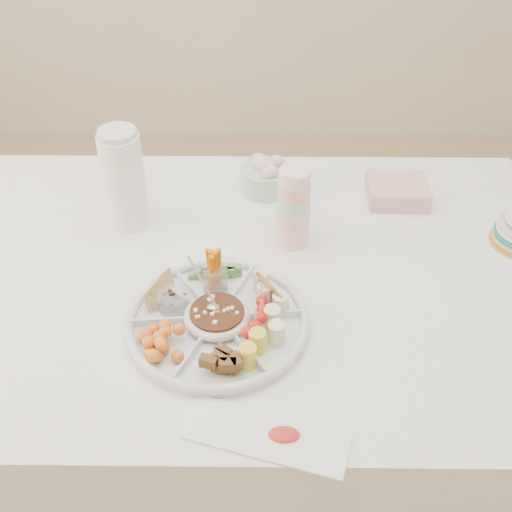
{
  "coord_description": "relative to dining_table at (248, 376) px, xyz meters",
  "views": [
    {
      "loc": [
        0.03,
        -1.12,
        1.74
      ],
      "look_at": [
        0.02,
        -0.08,
        0.87
      ],
      "focal_mm": 45.0,
      "sensor_mm": 36.0,
      "label": 1
    }
  ],
  "objects": [
    {
      "name": "thermos",
      "position": [
        -0.3,
        0.19,
        0.51
      ],
      "size": [
        0.13,
        0.13,
        0.27
      ],
      "primitive_type": "cylinder",
      "rotation": [
        0.0,
        0.0,
        0.35
      ],
      "color": "white",
      "rests_on": "dining_table"
    },
    {
      "name": "pita_raisins",
      "position": [
        -0.18,
        -0.12,
        0.42
      ],
      "size": [
        0.11,
        0.11,
        0.05
      ],
      "primitive_type": null,
      "rotation": [
        0.0,
        0.0,
        0.09
      ],
      "color": "tan",
      "rests_on": "party_tray"
    },
    {
      "name": "granola_chunks",
      "position": [
        -0.05,
        -0.31,
        0.42
      ],
      "size": [
        0.1,
        0.1,
        0.04
      ],
      "primitive_type": null,
      "rotation": [
        0.0,
        0.0,
        0.09
      ],
      "color": "brown",
      "rests_on": "party_tray"
    },
    {
      "name": "placemat",
      "position": [
        0.05,
        -0.45,
        0.38
      ],
      "size": [
        0.31,
        0.18,
        0.01
      ],
      "primitive_type": "cube",
      "rotation": [
        0.0,
        0.0,
        -0.29
      ],
      "color": "white",
      "rests_on": "dining_table"
    },
    {
      "name": "tortillas",
      "position": [
        0.05,
        -0.1,
        0.42
      ],
      "size": [
        0.11,
        0.11,
        0.06
      ],
      "primitive_type": null,
      "rotation": [
        0.0,
        0.0,
        0.09
      ],
      "color": "#A17B47",
      "rests_on": "party_tray"
    },
    {
      "name": "dining_table",
      "position": [
        0.0,
        0.0,
        0.0
      ],
      "size": [
        1.52,
        1.02,
        0.76
      ],
      "primitive_type": "cube",
      "color": "white",
      "rests_on": "floor"
    },
    {
      "name": "banana_tomato",
      "position": [
        0.06,
        -0.23,
        0.44
      ],
      "size": [
        0.12,
        0.12,
        0.09
      ],
      "primitive_type": null,
      "rotation": [
        0.0,
        0.0,
        0.09
      ],
      "color": "#F9EB5F",
      "rests_on": "party_tray"
    },
    {
      "name": "party_tray",
      "position": [
        -0.06,
        -0.18,
        0.4
      ],
      "size": [
        0.41,
        0.41,
        0.04
      ],
      "primitive_type": "cylinder",
      "rotation": [
        0.0,
        0.0,
        0.09
      ],
      "color": "silver",
      "rests_on": "dining_table"
    },
    {
      "name": "floor",
      "position": [
        0.0,
        0.0,
        -0.38
      ],
      "size": [
        4.0,
        4.0,
        0.0
      ],
      "primitive_type": "plane",
      "color": "tan",
      "rests_on": "ground"
    },
    {
      "name": "napkin_stack",
      "position": [
        0.39,
        0.3,
        0.4
      ],
      "size": [
        0.16,
        0.14,
        0.05
      ],
      "primitive_type": "cube",
      "rotation": [
        0.0,
        0.0,
        -0.01
      ],
      "color": "#DB9E9D",
      "rests_on": "dining_table"
    },
    {
      "name": "flower_bowl",
      "position": [
        0.04,
        0.34,
        0.43
      ],
      "size": [
        0.17,
        0.17,
        0.1
      ],
      "primitive_type": "cylinder",
      "rotation": [
        0.0,
        0.0,
        -0.34
      ],
      "color": "#9EB2A4",
      "rests_on": "dining_table"
    },
    {
      "name": "carrot_cucumber",
      "position": [
        -0.07,
        -0.05,
        0.44
      ],
      "size": [
        0.12,
        0.12,
        0.1
      ],
      "primitive_type": null,
      "rotation": [
        0.0,
        0.0,
        0.09
      ],
      "color": "#D16400",
      "rests_on": "party_tray"
    },
    {
      "name": "bean_dip",
      "position": [
        -0.06,
        -0.18,
        0.41
      ],
      "size": [
        0.12,
        0.12,
        0.04
      ],
      "primitive_type": "cylinder",
      "rotation": [
        0.0,
        0.0,
        0.09
      ],
      "color": "#3E2316",
      "rests_on": "party_tray"
    },
    {
      "name": "cup_stack",
      "position": [
        0.11,
        0.11,
        0.49
      ],
      "size": [
        0.09,
        0.09,
        0.22
      ],
      "primitive_type": "cylinder",
      "rotation": [
        0.0,
        0.0,
        -0.07
      ],
      "color": "white",
      "rests_on": "dining_table"
    },
    {
      "name": "cherries",
      "position": [
        -0.16,
        -0.25,
        0.42
      ],
      "size": [
        0.13,
        0.13,
        0.05
      ],
      "primitive_type": null,
      "rotation": [
        0.0,
        0.0,
        0.09
      ],
      "color": "orange",
      "rests_on": "party_tray"
    }
  ]
}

